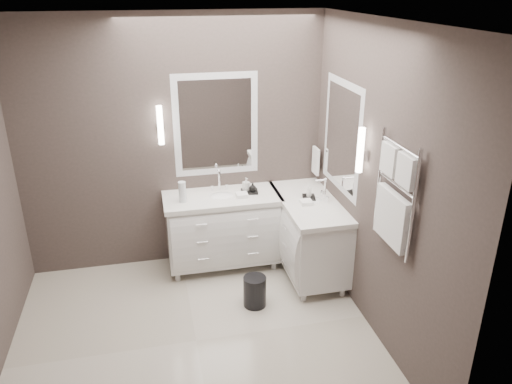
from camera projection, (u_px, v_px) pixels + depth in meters
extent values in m
cube|color=beige|center=(196.00, 341.00, 4.44)|extent=(3.20, 3.00, 0.01)
cube|color=white|center=(178.00, 21.00, 3.38)|extent=(3.20, 3.00, 0.01)
cube|color=#433936|center=(174.00, 146.00, 5.26)|extent=(3.20, 0.01, 2.70)
cube|color=#433936|center=(217.00, 320.00, 2.56)|extent=(3.20, 0.01, 2.70)
cube|color=#433936|center=(377.00, 186.00, 4.24)|extent=(0.01, 3.00, 2.70)
cube|color=white|center=(223.00, 229.00, 5.45)|extent=(1.20, 0.55, 0.70)
cube|color=white|center=(222.00, 198.00, 5.31)|extent=(1.24, 0.59, 0.05)
ellipsoid|color=white|center=(222.00, 199.00, 5.31)|extent=(0.36, 0.28, 0.12)
cylinder|color=white|center=(219.00, 180.00, 5.40)|extent=(0.02, 0.02, 0.22)
cube|color=white|center=(308.00, 234.00, 5.34)|extent=(0.55, 1.20, 0.70)
cube|color=white|center=(310.00, 202.00, 5.19)|extent=(0.59, 1.24, 0.05)
ellipsoid|color=white|center=(310.00, 204.00, 5.20)|extent=(0.36, 0.28, 0.12)
cylinder|color=white|center=(325.00, 189.00, 5.17)|extent=(0.02, 0.02, 0.22)
cube|color=white|center=(216.00, 125.00, 5.26)|extent=(0.90, 0.02, 1.10)
cube|color=white|center=(216.00, 125.00, 5.26)|extent=(0.77, 0.02, 0.96)
cube|color=white|center=(342.00, 137.00, 4.87)|extent=(0.02, 0.90, 1.10)
cube|color=white|center=(342.00, 137.00, 4.87)|extent=(0.02, 0.90, 0.96)
cube|color=white|center=(161.00, 130.00, 5.09)|extent=(0.05, 0.05, 0.10)
cylinder|color=white|center=(160.00, 125.00, 5.07)|extent=(0.06, 0.06, 0.40)
cube|color=white|center=(360.00, 156.00, 4.34)|extent=(0.05, 0.05, 0.10)
cylinder|color=white|center=(360.00, 150.00, 4.32)|extent=(0.06, 0.06, 0.40)
cylinder|color=white|center=(317.00, 149.00, 5.48)|extent=(0.02, 0.22, 0.02)
cube|color=white|center=(316.00, 161.00, 5.54)|extent=(0.03, 0.17, 0.30)
cylinder|color=white|center=(413.00, 208.00, 3.58)|extent=(0.03, 0.03, 0.90)
cylinder|color=white|center=(380.00, 180.00, 4.08)|extent=(0.03, 0.03, 0.90)
cube|color=white|center=(407.00, 171.00, 3.62)|extent=(0.06, 0.22, 0.24)
cube|color=white|center=(390.00, 160.00, 3.85)|extent=(0.06, 0.22, 0.24)
cube|color=white|center=(392.00, 218.00, 3.91)|extent=(0.06, 0.46, 0.42)
cylinder|color=black|center=(255.00, 291.00, 4.87)|extent=(0.27, 0.27, 0.31)
cube|color=black|center=(249.00, 191.00, 5.36)|extent=(0.19, 0.16, 0.03)
cube|color=black|center=(309.00, 198.00, 5.21)|extent=(0.16, 0.19, 0.03)
cylinder|color=silver|center=(182.00, 192.00, 5.11)|extent=(0.09, 0.09, 0.22)
imported|color=white|center=(246.00, 184.00, 5.34)|extent=(0.08, 0.08, 0.14)
imported|color=black|center=(253.00, 187.00, 5.32)|extent=(0.10, 0.10, 0.10)
imported|color=white|center=(309.00, 190.00, 5.18)|extent=(0.06, 0.06, 0.14)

